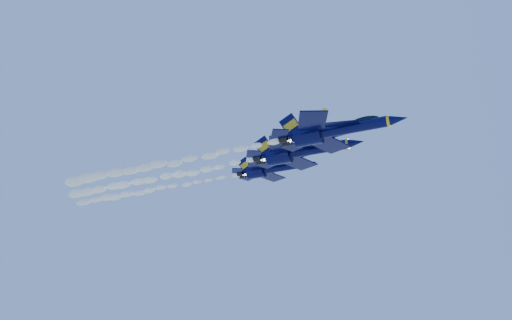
% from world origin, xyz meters
% --- Properties ---
extents(jet_lead, '(18.19, 14.92, 6.76)m').
position_xyz_m(jet_lead, '(18.68, -12.87, 148.90)').
color(jet_lead, '#050632').
extents(smoke_trail_jet_lead, '(40.63, 1.88, 1.69)m').
position_xyz_m(smoke_trail_jet_lead, '(-9.41, -12.87, 148.51)').
color(smoke_trail_jet_lead, white).
extents(jet_second, '(18.32, 15.03, 6.81)m').
position_xyz_m(jet_second, '(11.06, -4.65, 150.36)').
color(jet_second, '#050632').
extents(smoke_trail_jet_second, '(40.63, 1.89, 1.71)m').
position_xyz_m(smoke_trail_jet_second, '(-17.08, -4.65, 149.98)').
color(smoke_trail_jet_second, white).
extents(jet_third, '(15.91, 13.05, 5.91)m').
position_xyz_m(jet_third, '(1.25, 7.19, 153.29)').
color(jet_third, '#050632').
extents(smoke_trail_jet_third, '(40.63, 1.65, 1.48)m').
position_xyz_m(smoke_trail_jet_third, '(-25.86, 7.19, 152.93)').
color(smoke_trail_jet_third, white).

